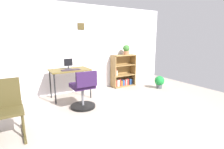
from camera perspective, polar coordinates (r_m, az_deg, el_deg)
ground_plane at (r=3.29m, az=5.69°, el=-14.32°), size 6.24×6.24×0.00m
wall_back at (r=4.86m, az=-9.21°, el=8.32°), size 5.20×0.12×2.31m
desk at (r=4.29m, az=-13.66°, el=0.85°), size 0.92×0.57×0.71m
monitor at (r=4.29m, az=-14.12°, el=3.30°), size 0.20×0.16×0.25m
keyboard at (r=4.15m, az=-13.34°, el=1.49°), size 0.43×0.14×0.02m
office_chair at (r=3.65m, az=-9.34°, el=-5.66°), size 0.52×0.55×0.81m
rocking_chair at (r=3.04m, az=-31.10°, el=-9.31°), size 0.42×0.64×0.86m
bookshelf_low at (r=5.31m, az=3.43°, el=0.64°), size 0.74×0.30×0.95m
potted_plant_on_shelf at (r=5.22m, az=4.70°, el=8.13°), size 0.20×0.20×0.29m
potted_plant_floor at (r=5.25m, az=15.26°, el=-2.23°), size 0.28×0.28×0.36m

